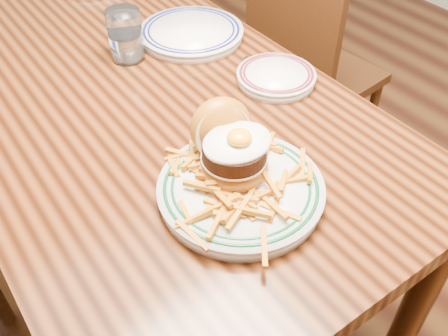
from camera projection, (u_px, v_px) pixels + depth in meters
floor at (152, 260)px, 1.75m from camera, size 6.00×6.00×0.00m
table at (127, 107)px, 1.30m from camera, size 0.85×1.60×0.75m
chair_right at (307, 71)px, 1.82m from camera, size 0.43×0.43×0.84m
main_plate at (238, 174)px, 0.93m from camera, size 0.31×0.33×0.15m
side_plate at (276, 76)px, 1.21m from camera, size 0.19×0.21×0.03m
rear_plate at (191, 33)px, 1.37m from camera, size 0.29×0.29×0.03m
water_glass at (126, 38)px, 1.27m from camera, size 0.09×0.09×0.13m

